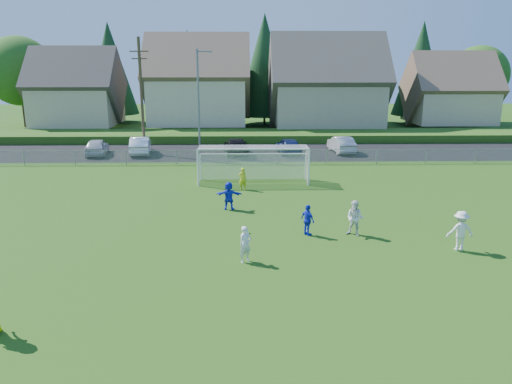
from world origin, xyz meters
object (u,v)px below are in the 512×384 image
(player_white_a, at_px, (245,244))
(car_e, at_px, (288,146))
(player_white_b, at_px, (355,218))
(goalkeeper, at_px, (243,179))
(player_blue_b, at_px, (229,196))
(soccer_goal, at_px, (253,158))
(car_a, at_px, (97,147))
(soccer_ball, at_px, (246,231))
(player_white_c, at_px, (460,231))
(player_blue_a, at_px, (308,220))
(car_f, at_px, (341,144))
(car_b, at_px, (140,145))
(car_d, at_px, (236,146))

(player_white_a, height_order, car_e, player_white_a)
(player_white_b, distance_m, goalkeeper, 10.31)
(player_white_b, xyz_separation_m, player_blue_b, (-6.06, 4.47, -0.06))
(player_white_a, xyz_separation_m, soccer_goal, (0.57, 14.02, 0.86))
(player_white_b, distance_m, car_a, 28.07)
(soccer_ball, distance_m, player_white_c, 9.64)
(player_blue_a, height_order, car_f, player_blue_a)
(player_white_a, xyz_separation_m, goalkeeper, (-0.15, 11.92, -0.05))
(player_white_c, xyz_separation_m, player_blue_b, (-10.23, 6.42, -0.10))
(car_a, xyz_separation_m, car_b, (3.73, 0.38, 0.04))
(goalkeeper, distance_m, soccer_goal, 2.39)
(soccer_ball, bearing_deg, player_blue_b, 102.97)
(player_blue_a, height_order, player_blue_b, player_blue_b)
(player_blue_b, distance_m, goalkeeper, 4.44)
(car_f, bearing_deg, soccer_goal, 48.47)
(soccer_ball, xyz_separation_m, car_b, (-9.29, 21.35, 0.66))
(player_white_c, xyz_separation_m, car_d, (-10.10, 23.42, -0.18))
(player_white_a, height_order, goalkeeper, player_white_a)
(player_blue_b, relative_size, car_f, 0.35)
(soccer_ball, bearing_deg, car_b, 113.52)
(soccer_ball, height_order, car_b, car_b)
(player_white_b, distance_m, player_blue_a, 2.22)
(goalkeeper, distance_m, car_b, 15.83)
(car_e, height_order, car_f, car_f)
(car_b, height_order, car_d, car_b)
(goalkeeper, distance_m, car_d, 12.64)
(soccer_ball, distance_m, car_e, 21.34)
(player_white_a, bearing_deg, player_white_c, -28.52)
(player_white_a, relative_size, car_d, 0.31)
(player_blue_b, xyz_separation_m, car_f, (9.61, 17.65, -0.05))
(player_blue_a, bearing_deg, player_white_b, -126.53)
(soccer_ball, xyz_separation_m, car_e, (3.84, 20.98, 0.62))
(soccer_ball, relative_size, player_blue_a, 0.15)
(car_a, bearing_deg, goalkeeper, 127.72)
(player_white_a, height_order, car_f, player_white_a)
(player_white_b, bearing_deg, player_white_c, 5.96)
(player_white_c, bearing_deg, player_white_b, -24.06)
(player_white_c, height_order, car_e, player_white_c)
(car_a, bearing_deg, player_white_c, 125.78)
(player_blue_a, relative_size, player_blue_b, 0.95)
(car_a, xyz_separation_m, car_f, (21.71, 0.72, 0.01))
(player_white_b, height_order, car_a, player_white_b)
(player_blue_a, height_order, car_a, player_blue_a)
(soccer_ball, relative_size, player_white_c, 0.12)
(car_a, xyz_separation_m, car_d, (12.23, 0.07, -0.02))
(player_blue_b, height_order, car_a, player_blue_b)
(player_white_c, bearing_deg, soccer_ball, -13.32)
(car_e, bearing_deg, player_blue_a, 79.67)
(car_f, bearing_deg, car_b, -4.40)
(player_white_a, relative_size, player_white_b, 0.90)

